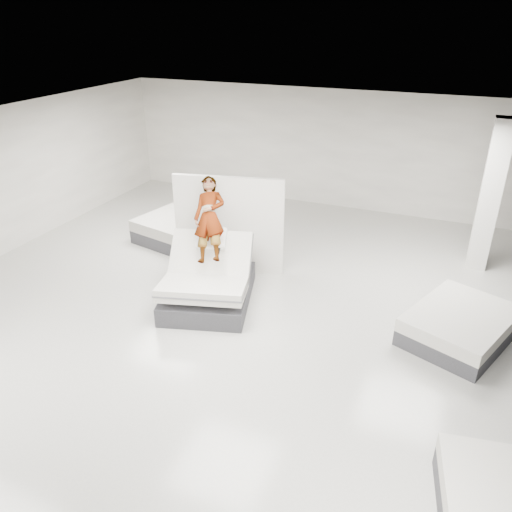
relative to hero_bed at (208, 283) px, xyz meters
name	(u,v)px	position (x,y,z in m)	size (l,w,h in m)	color
room	(217,252)	(0.70, -0.95, 1.20)	(14.00, 14.04, 3.20)	beige
hero_bed	(208,283)	(0.00, 0.00, 0.00)	(2.05, 2.40, 1.32)	#3B3B40
person	(210,233)	(-0.09, 0.32, 0.89)	(0.61, 0.40, 1.66)	slate
remote	(218,251)	(0.22, 0.04, 0.70)	(0.05, 0.14, 0.03)	black
divider_panel	(229,225)	(-0.19, 1.35, 0.64)	(2.28, 0.10, 2.07)	white
flat_bed_right_far	(460,326)	(4.47, 0.55, -0.14)	(2.00, 2.26, 0.52)	#3B3B40
flat_bed_left_far	(185,231)	(-1.78, 2.20, -0.11)	(2.39, 1.99, 0.58)	#3B3B40
column	(490,197)	(4.70, 3.55, 1.20)	(0.40, 0.40, 3.20)	silver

